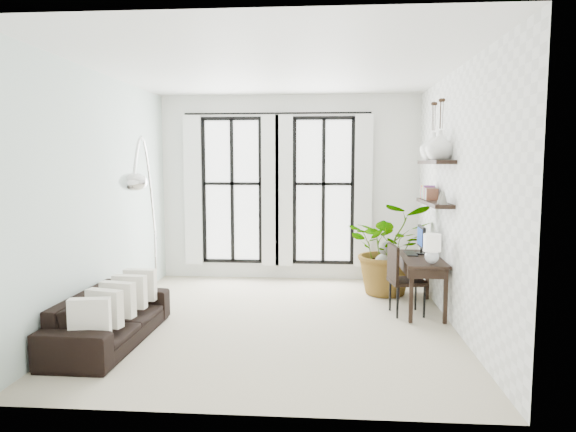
# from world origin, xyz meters

# --- Properties ---
(floor) EXTENTS (5.00, 5.00, 0.00)m
(floor) POSITION_xyz_m (0.00, 0.00, 0.00)
(floor) COLOR #BCB296
(floor) RESTS_ON ground
(ceiling) EXTENTS (5.00, 5.00, 0.00)m
(ceiling) POSITION_xyz_m (0.00, 0.00, 3.20)
(ceiling) COLOR white
(ceiling) RESTS_ON wall_back
(wall_left) EXTENTS (0.00, 5.00, 5.00)m
(wall_left) POSITION_xyz_m (-2.25, 0.00, 1.60)
(wall_left) COLOR silver
(wall_left) RESTS_ON floor
(wall_right) EXTENTS (0.00, 5.00, 5.00)m
(wall_right) POSITION_xyz_m (2.25, 0.00, 1.60)
(wall_right) COLOR white
(wall_right) RESTS_ON floor
(wall_back) EXTENTS (4.50, 0.00, 4.50)m
(wall_back) POSITION_xyz_m (0.00, 2.50, 1.60)
(wall_back) COLOR white
(wall_back) RESTS_ON floor
(windows) EXTENTS (3.26, 0.13, 2.65)m
(windows) POSITION_xyz_m (-0.20, 2.43, 1.56)
(windows) COLOR white
(windows) RESTS_ON wall_back
(wall_shelves) EXTENTS (0.25, 1.30, 0.60)m
(wall_shelves) POSITION_xyz_m (2.11, 0.65, 1.73)
(wall_shelves) COLOR black
(wall_shelves) RESTS_ON wall_right
(sofa) EXTENTS (0.80, 1.97, 0.57)m
(sofa) POSITION_xyz_m (-1.80, -0.92, 0.29)
(sofa) COLOR black
(sofa) RESTS_ON floor
(throw_pillows) EXTENTS (0.40, 1.52, 0.40)m
(throw_pillows) POSITION_xyz_m (-1.70, -0.92, 0.50)
(throw_pillows) COLOR white
(throw_pillows) RESTS_ON sofa
(plant) EXTENTS (1.31, 1.13, 1.44)m
(plant) POSITION_xyz_m (1.64, 1.51, 0.72)
(plant) COLOR #2D7228
(plant) RESTS_ON floor
(desk) EXTENTS (0.54, 1.27, 1.14)m
(desk) POSITION_xyz_m (1.95, 0.56, 0.71)
(desk) COLOR black
(desk) RESTS_ON floor
(desk_chair) EXTENTS (0.51, 0.51, 0.95)m
(desk_chair) POSITION_xyz_m (1.66, 0.42, 0.54)
(desk_chair) COLOR black
(desk_chair) RESTS_ON floor
(arc_lamp) EXTENTS (0.74, 2.16, 2.38)m
(arc_lamp) POSITION_xyz_m (-1.70, 0.04, 1.85)
(arc_lamp) COLOR silver
(arc_lamp) RESTS_ON floor
(buddha) EXTENTS (0.47, 0.47, 0.84)m
(buddha) POSITION_xyz_m (1.58, 1.46, 0.36)
(buddha) COLOR gray
(buddha) RESTS_ON floor
(vase_a) EXTENTS (0.37, 0.37, 0.38)m
(vase_a) POSITION_xyz_m (2.11, 0.36, 2.27)
(vase_a) COLOR white
(vase_a) RESTS_ON shelf_upper
(vase_b) EXTENTS (0.37, 0.37, 0.38)m
(vase_b) POSITION_xyz_m (2.11, 0.76, 2.27)
(vase_b) COLOR white
(vase_b) RESTS_ON shelf_upper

